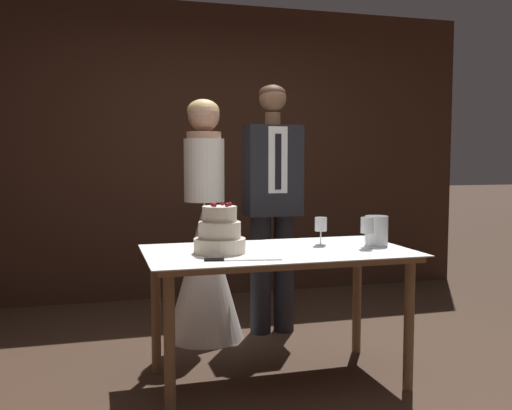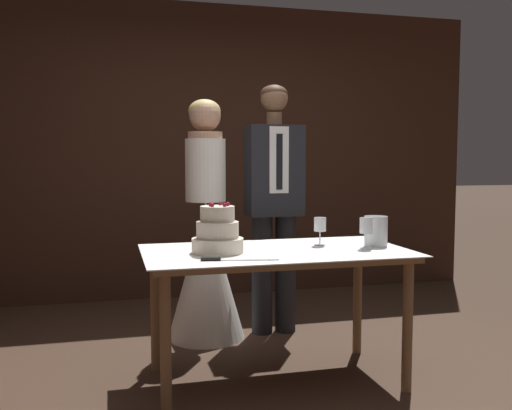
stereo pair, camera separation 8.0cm
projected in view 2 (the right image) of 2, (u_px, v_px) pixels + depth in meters
ground_plane at (276, 388)px, 3.16m from camera, size 40.00×40.00×0.00m
wall_back at (206, 152)px, 5.25m from camera, size 5.18×0.12×2.66m
cake_table at (276, 265)px, 3.20m from camera, size 1.48×0.82×0.76m
tiered_cake at (218, 233)px, 3.09m from camera, size 0.28×0.28×0.28m
cake_knife at (224, 259)px, 2.86m from camera, size 0.39×0.09×0.02m
wine_glass_near at (366, 227)px, 3.23m from camera, size 0.07×0.07×0.18m
wine_glass_middle at (320, 226)px, 3.35m from camera, size 0.07×0.07×0.17m
hurricane_candle at (376, 232)px, 3.34m from camera, size 0.14×0.14×0.18m
bride at (206, 250)px, 4.00m from camera, size 0.54×0.54×1.68m
groom at (274, 198)px, 4.10m from camera, size 0.39×0.25×1.79m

